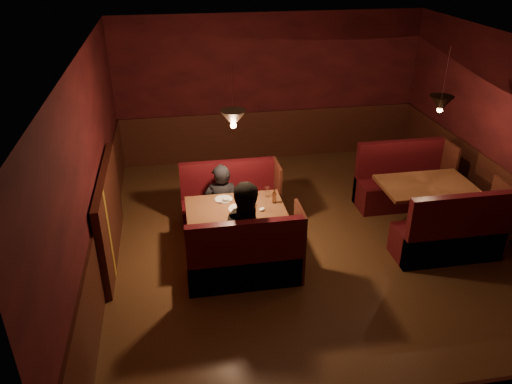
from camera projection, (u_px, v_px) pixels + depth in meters
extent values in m
cube|color=brown|center=(314.00, 249.00, 7.44)|extent=(6.00, 7.00, 0.01)
cube|color=#3B261C|center=(327.00, 51.00, 6.09)|extent=(6.00, 7.00, 0.01)
cube|color=black|center=(270.00, 89.00, 9.83)|extent=(6.00, 0.01, 2.90)
cube|color=black|center=(454.00, 348.00, 3.70)|extent=(6.00, 0.01, 2.90)
cube|color=black|center=(91.00, 176.00, 6.31)|extent=(0.01, 7.00, 2.90)
cube|color=#471B13|center=(269.00, 135.00, 10.24)|extent=(6.00, 0.04, 1.00)
cube|color=#471B13|center=(104.00, 239.00, 6.75)|extent=(0.04, 7.00, 1.00)
cube|color=#471B13|center=(503.00, 203.00, 7.66)|extent=(0.04, 7.00, 1.00)
cube|color=#471B13|center=(109.00, 215.00, 7.04)|extent=(0.10, 2.20, 1.30)
cube|color=#B08729|center=(110.00, 235.00, 6.57)|extent=(0.01, 0.12, 1.30)
cylinder|color=#333333|center=(233.00, 88.00, 6.27)|extent=(0.01, 0.01, 0.80)
cone|color=black|center=(233.00, 119.00, 6.45)|extent=(0.34, 0.34, 0.22)
sphere|color=#FFBF72|center=(233.00, 125.00, 6.50)|extent=(0.08, 0.08, 0.08)
cylinder|color=#333333|center=(446.00, 75.00, 6.83)|extent=(0.01, 0.01, 0.80)
cone|color=black|center=(441.00, 104.00, 7.02)|extent=(0.34, 0.34, 0.22)
sphere|color=#FFBF72|center=(440.00, 110.00, 7.06)|extent=(0.08, 0.08, 0.08)
cube|color=#5E2F1C|center=(235.00, 208.00, 7.07)|extent=(1.39, 0.84, 0.05)
cylinder|color=#471B13|center=(236.00, 230.00, 7.24)|extent=(0.14, 0.14, 0.69)
cylinder|color=#471B13|center=(236.00, 249.00, 7.39)|extent=(0.56, 0.56, 0.04)
cylinder|color=silver|center=(238.00, 209.00, 6.97)|extent=(0.28, 0.28, 0.02)
cube|color=black|center=(242.00, 208.00, 6.96)|extent=(0.09, 0.08, 0.03)
ellipsoid|color=silver|center=(236.00, 209.00, 6.91)|extent=(0.07, 0.07, 0.06)
cube|color=tan|center=(246.00, 211.00, 6.88)|extent=(0.08, 0.05, 0.03)
cylinder|color=silver|center=(241.00, 210.00, 6.92)|extent=(0.10, 0.10, 0.01)
cylinder|color=silver|center=(224.00, 199.00, 7.24)|extent=(0.26, 0.26, 0.01)
ellipsoid|color=beige|center=(226.00, 199.00, 7.18)|extent=(0.10, 0.10, 0.05)
cube|color=silver|center=(225.00, 202.00, 7.14)|extent=(0.20, 0.04, 0.00)
cylinder|color=white|center=(254.00, 203.00, 7.06)|extent=(0.05, 0.05, 0.08)
cylinder|color=white|center=(267.00, 192.00, 7.30)|extent=(0.08, 0.08, 0.15)
cylinder|color=white|center=(268.00, 206.00, 6.91)|extent=(0.08, 0.08, 0.15)
cylinder|color=#47230F|center=(274.00, 198.00, 7.12)|extent=(0.06, 0.06, 0.16)
cylinder|color=#47230F|center=(274.00, 191.00, 7.07)|extent=(0.03, 0.03, 0.07)
ellipsoid|color=white|center=(262.00, 209.00, 6.94)|extent=(0.11, 0.11, 0.04)
cube|color=#37090C|center=(230.00, 213.00, 7.93)|extent=(1.49, 0.55, 0.45)
cube|color=#37090C|center=(228.00, 191.00, 7.98)|extent=(1.49, 0.12, 1.04)
cube|color=#471B13|center=(277.00, 193.00, 7.91)|extent=(0.04, 0.55, 1.04)
cube|color=#37090C|center=(243.00, 266.00, 6.67)|extent=(1.49, 0.55, 0.45)
cube|color=#37090C|center=(245.00, 257.00, 6.35)|extent=(1.49, 0.12, 1.04)
cube|color=#471B13|center=(299.00, 242.00, 6.65)|extent=(0.04, 0.55, 1.04)
cube|color=#5E2F1C|center=(426.00, 185.00, 7.61)|extent=(1.40, 0.89, 0.05)
cylinder|color=#471B13|center=(422.00, 208.00, 7.79)|extent=(0.15, 0.15, 0.74)
cylinder|color=#471B13|center=(419.00, 227.00, 7.95)|extent=(0.59, 0.59, 0.04)
cube|color=#37090C|center=(401.00, 193.00, 8.52)|extent=(1.50, 0.58, 0.47)
cube|color=#37090C|center=(397.00, 171.00, 8.57)|extent=(1.50, 0.13, 1.10)
cube|color=#471B13|center=(446.00, 173.00, 8.49)|extent=(0.04, 0.58, 1.10)
cube|color=#37090C|center=(445.00, 241.00, 7.19)|extent=(1.50, 0.58, 0.47)
cube|color=#37090C|center=(458.00, 231.00, 6.85)|extent=(1.50, 0.13, 1.10)
cube|color=#471B13|center=(499.00, 218.00, 7.16)|extent=(0.04, 0.58, 1.10)
imported|color=black|center=(221.00, 189.00, 7.51)|extent=(0.57, 0.39, 1.51)
imported|color=black|center=(249.00, 220.00, 6.48)|extent=(0.99, 0.86, 1.74)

